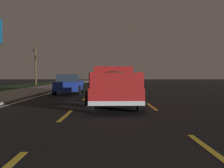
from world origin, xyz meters
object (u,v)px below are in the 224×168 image
Objects in this scene: sedan_red at (132,80)px; bare_tree_far at (35,65)px; sedan_blue at (70,84)px; pickup_truck at (113,85)px.

bare_tree_far is at bearing 96.96° from sedan_red.
bare_tree_far is (17.84, 8.52, 2.38)m from sedan_blue.
sedan_blue is at bearing -154.47° from bare_tree_far.
sedan_red is at bearing -83.04° from bare_tree_far.
pickup_truck is 1.23× the size of sedan_blue.
pickup_truck is 1.24× the size of sedan_red.
sedan_red is at bearing -7.36° from pickup_truck.
sedan_red and sedan_blue have the same top height.
sedan_blue is at bearing 160.59° from sedan_red.
bare_tree_far reaches higher than pickup_truck.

